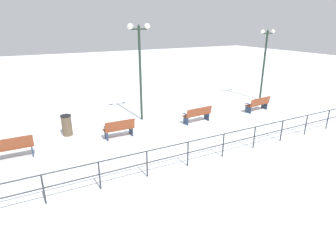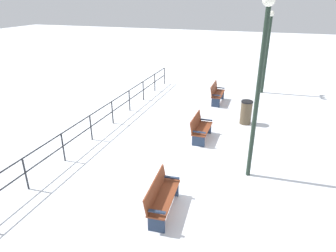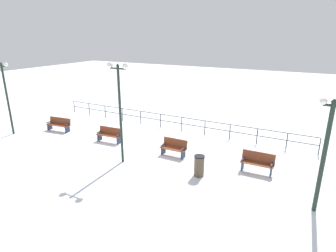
% 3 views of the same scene
% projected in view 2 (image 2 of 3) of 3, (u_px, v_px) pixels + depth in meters
% --- Properties ---
extents(ground_plane, '(80.00, 80.00, 0.00)m').
position_uv_depth(ground_plane, '(185.00, 168.00, 9.29)').
color(ground_plane, white).
rests_on(ground_plane, ground).
extents(bench_second, '(0.61, 1.62, 0.87)m').
position_uv_depth(bench_second, '(161.00, 196.00, 7.23)').
color(bench_second, brown).
rests_on(bench_second, ground).
extents(bench_third, '(0.56, 1.39, 0.89)m').
position_uv_depth(bench_third, '(200.00, 128.00, 10.99)').
color(bench_third, brown).
rests_on(bench_third, ground).
extents(bench_fourth, '(0.52, 1.51, 0.96)m').
position_uv_depth(bench_fourth, '(217.00, 93.00, 14.76)').
color(bench_fourth, brown).
rests_on(bench_fourth, ground).
extents(lamppost_middle, '(0.29, 1.18, 4.96)m').
position_uv_depth(lamppost_middle, '(262.00, 58.00, 7.56)').
color(lamppost_middle, '#1E2D23').
rests_on(lamppost_middle, ground).
extents(lamppost_far, '(0.25, 0.86, 4.22)m').
position_uv_depth(lamppost_far, '(268.00, 43.00, 15.48)').
color(lamppost_far, '#1E2D23').
rests_on(lamppost_far, ground).
extents(waterfront_railing, '(0.05, 17.97, 0.98)m').
position_uv_depth(waterfront_railing, '(77.00, 132.00, 10.14)').
color(waterfront_railing, '#26282D').
rests_on(waterfront_railing, ground).
extents(trash_bin, '(0.48, 0.48, 0.99)m').
position_uv_depth(trash_bin, '(246.00, 112.00, 12.32)').
color(trash_bin, brown).
rests_on(trash_bin, ground).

